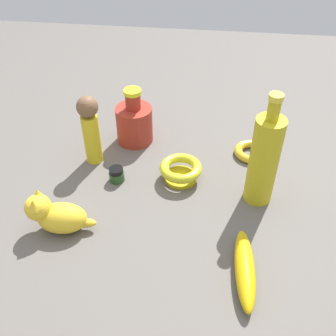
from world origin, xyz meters
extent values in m
plane|color=#5B5651|center=(0.00, 0.00, 0.00)|extent=(2.00, 2.00, 0.00)
ellipsoid|color=yellow|center=(-0.21, -0.13, 0.03)|extent=(0.11, 0.07, 0.07)
sphere|color=yellow|center=(-0.25, -0.13, 0.06)|extent=(0.06, 0.06, 0.06)
cone|color=yellow|center=(-0.25, -0.15, 0.09)|extent=(0.02, 0.02, 0.02)
cone|color=yellow|center=(-0.25, -0.12, 0.09)|extent=(0.02, 0.02, 0.02)
ellipsoid|color=yellow|center=(-0.16, -0.13, 0.02)|extent=(0.05, 0.02, 0.02)
cylinder|color=gold|center=(0.02, 0.06, 0.01)|extent=(0.08, 0.08, 0.01)
torus|color=gold|center=(0.02, 0.06, 0.03)|extent=(0.10, 0.10, 0.02)
cylinder|color=#264720|center=(-0.13, 0.04, 0.01)|extent=(0.04, 0.04, 0.02)
cylinder|color=yellow|center=(-0.13, 0.04, 0.02)|extent=(0.03, 0.03, 0.00)
cylinder|color=black|center=(-0.13, 0.04, 0.03)|extent=(0.03, 0.03, 0.01)
ellipsoid|color=gold|center=(0.17, -0.20, 0.02)|extent=(0.05, 0.19, 0.04)
torus|color=gold|center=(0.20, 0.17, 0.01)|extent=(0.09, 0.09, 0.02)
cylinder|color=#9F2C1F|center=(-0.11, 0.20, 0.05)|extent=(0.10, 0.10, 0.10)
cylinder|color=#9F2C1F|center=(-0.11, 0.20, 0.12)|extent=(0.04, 0.04, 0.04)
cylinder|color=yellow|center=(-0.11, 0.20, 0.15)|extent=(0.04, 0.04, 0.01)
cylinder|color=gold|center=(-0.20, 0.10, 0.07)|extent=(0.05, 0.05, 0.13)
sphere|color=brown|center=(-0.20, 0.10, 0.16)|extent=(0.05, 0.05, 0.05)
cylinder|color=gold|center=(0.20, 0.02, 0.11)|extent=(0.06, 0.06, 0.21)
cylinder|color=gold|center=(0.20, 0.02, 0.24)|extent=(0.03, 0.03, 0.04)
cylinder|color=yellow|center=(0.20, 0.02, 0.26)|extent=(0.03, 0.03, 0.01)
camera|label=1|loc=(0.08, -0.67, 0.66)|focal=43.31mm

